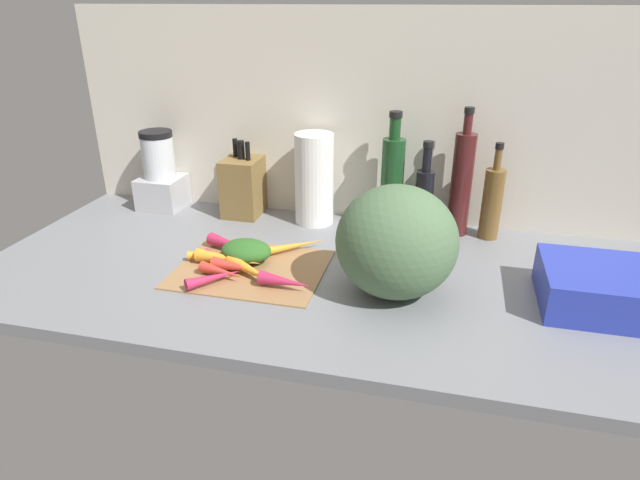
{
  "coord_description": "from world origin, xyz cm",
  "views": [
    {
      "loc": [
        28.75,
        -116.46,
        61.66
      ],
      "look_at": [
        0.64,
        -2.68,
        9.01
      ],
      "focal_mm": 30.33,
      "sensor_mm": 36.0,
      "label": 1
    }
  ],
  "objects_px": {
    "carrot_0": "(212,255)",
    "carrot_1": "(214,278)",
    "carrot_2": "(252,271)",
    "blender_appliance": "(161,175)",
    "carrot_3": "(221,258)",
    "carrot_7": "(234,246)",
    "carrot_8": "(285,282)",
    "paper_towel_roll": "(314,179)",
    "cutting_board": "(251,268)",
    "dish_rack": "(601,288)",
    "carrot_6": "(294,246)",
    "carrot_5": "(237,267)",
    "carrot_4": "(229,259)",
    "carrot_9": "(222,272)",
    "bottle_3": "(492,202)",
    "knife_block": "(244,185)",
    "bottle_1": "(424,200)",
    "winter_squash": "(396,242)",
    "bottle_2": "(461,183)",
    "bottle_0": "(392,181)"
  },
  "relations": [
    {
      "from": "carrot_4",
      "to": "bottle_2",
      "type": "relative_size",
      "value": 0.49
    },
    {
      "from": "carrot_7",
      "to": "carrot_6",
      "type": "bearing_deg",
      "value": 17.71
    },
    {
      "from": "blender_appliance",
      "to": "bottle_1",
      "type": "bearing_deg",
      "value": -2.05
    },
    {
      "from": "carrot_7",
      "to": "bottle_1",
      "type": "relative_size",
      "value": 0.61
    },
    {
      "from": "carrot_6",
      "to": "bottle_3",
      "type": "bearing_deg",
      "value": 24.66
    },
    {
      "from": "cutting_board",
      "to": "carrot_1",
      "type": "bearing_deg",
      "value": -118.59
    },
    {
      "from": "carrot_3",
      "to": "carrot_7",
      "type": "distance_m",
      "value": 0.07
    },
    {
      "from": "carrot_2",
      "to": "bottle_3",
      "type": "bearing_deg",
      "value": 35.56
    },
    {
      "from": "carrot_3",
      "to": "carrot_7",
      "type": "relative_size",
      "value": 0.66
    },
    {
      "from": "carrot_4",
      "to": "carrot_9",
      "type": "height_order",
      "value": "carrot_4"
    },
    {
      "from": "carrot_1",
      "to": "carrot_7",
      "type": "relative_size",
      "value": 0.81
    },
    {
      "from": "winter_squash",
      "to": "dish_rack",
      "type": "bearing_deg",
      "value": 6.43
    },
    {
      "from": "carrot_9",
      "to": "dish_rack",
      "type": "relative_size",
      "value": 0.47
    },
    {
      "from": "bottle_3",
      "to": "knife_block",
      "type": "bearing_deg",
      "value": 179.08
    },
    {
      "from": "carrot_1",
      "to": "bottle_0",
      "type": "xyz_separation_m",
      "value": [
        0.35,
        0.45,
        0.12
      ]
    },
    {
      "from": "carrot_2",
      "to": "blender_appliance",
      "type": "height_order",
      "value": "blender_appliance"
    },
    {
      "from": "carrot_7",
      "to": "winter_squash",
      "type": "bearing_deg",
      "value": -13.41
    },
    {
      "from": "knife_block",
      "to": "bottle_1",
      "type": "height_order",
      "value": "bottle_1"
    },
    {
      "from": "knife_block",
      "to": "dish_rack",
      "type": "distance_m",
      "value": 1.01
    },
    {
      "from": "carrot_6",
      "to": "carrot_7",
      "type": "height_order",
      "value": "carrot_7"
    },
    {
      "from": "carrot_6",
      "to": "carrot_5",
      "type": "bearing_deg",
      "value": -121.59
    },
    {
      "from": "bottle_2",
      "to": "bottle_3",
      "type": "xyz_separation_m",
      "value": [
        0.09,
        -0.01,
        -0.05
      ]
    },
    {
      "from": "carrot_0",
      "to": "carrot_9",
      "type": "relative_size",
      "value": 1.05
    },
    {
      "from": "carrot_1",
      "to": "bottle_1",
      "type": "xyz_separation_m",
      "value": [
        0.45,
        0.42,
        0.08
      ]
    },
    {
      "from": "carrot_2",
      "to": "dish_rack",
      "type": "height_order",
      "value": "dish_rack"
    },
    {
      "from": "carrot_4",
      "to": "blender_appliance",
      "type": "relative_size",
      "value": 0.71
    },
    {
      "from": "blender_appliance",
      "to": "bottle_0",
      "type": "relative_size",
      "value": 0.73
    },
    {
      "from": "bottle_3",
      "to": "carrot_8",
      "type": "bearing_deg",
      "value": -137.01
    },
    {
      "from": "carrot_2",
      "to": "bottle_1",
      "type": "bearing_deg",
      "value": 44.71
    },
    {
      "from": "carrot_0",
      "to": "carrot_5",
      "type": "distance_m",
      "value": 0.11
    },
    {
      "from": "bottle_2",
      "to": "carrot_9",
      "type": "bearing_deg",
      "value": -141.77
    },
    {
      "from": "knife_block",
      "to": "bottle_3",
      "type": "relative_size",
      "value": 0.86
    },
    {
      "from": "carrot_0",
      "to": "dish_rack",
      "type": "distance_m",
      "value": 0.91
    },
    {
      "from": "carrot_8",
      "to": "paper_towel_roll",
      "type": "height_order",
      "value": "paper_towel_roll"
    },
    {
      "from": "carrot_0",
      "to": "bottle_2",
      "type": "relative_size",
      "value": 0.35
    },
    {
      "from": "carrot_0",
      "to": "carrot_1",
      "type": "bearing_deg",
      "value": -64.33
    },
    {
      "from": "carrot_0",
      "to": "carrot_2",
      "type": "xyz_separation_m",
      "value": [
        0.13,
        -0.07,
        0.01
      ]
    },
    {
      "from": "paper_towel_roll",
      "to": "bottle_1",
      "type": "height_order",
      "value": "bottle_1"
    },
    {
      "from": "carrot_1",
      "to": "carrot_2",
      "type": "height_order",
      "value": "carrot_2"
    },
    {
      "from": "carrot_2",
      "to": "bottle_3",
      "type": "distance_m",
      "value": 0.69
    },
    {
      "from": "winter_squash",
      "to": "dish_rack",
      "type": "xyz_separation_m",
      "value": [
        0.44,
        0.05,
        -0.08
      ]
    },
    {
      "from": "bottle_3",
      "to": "dish_rack",
      "type": "relative_size",
      "value": 1.08
    },
    {
      "from": "carrot_9",
      "to": "bottle_3",
      "type": "relative_size",
      "value": 0.43
    },
    {
      "from": "winter_squash",
      "to": "bottle_2",
      "type": "height_order",
      "value": "bottle_2"
    },
    {
      "from": "blender_appliance",
      "to": "dish_rack",
      "type": "relative_size",
      "value": 0.99
    },
    {
      "from": "carrot_7",
      "to": "blender_appliance",
      "type": "relative_size",
      "value": 0.67
    },
    {
      "from": "carrot_7",
      "to": "bottle_2",
      "type": "height_order",
      "value": "bottle_2"
    },
    {
      "from": "bottle_1",
      "to": "blender_appliance",
      "type": "bearing_deg",
      "value": 177.95
    },
    {
      "from": "winter_squash",
      "to": "cutting_board",
      "type": "bearing_deg",
      "value": 175.07
    },
    {
      "from": "carrot_1",
      "to": "carrot_5",
      "type": "bearing_deg",
      "value": 60.83
    }
  ]
}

